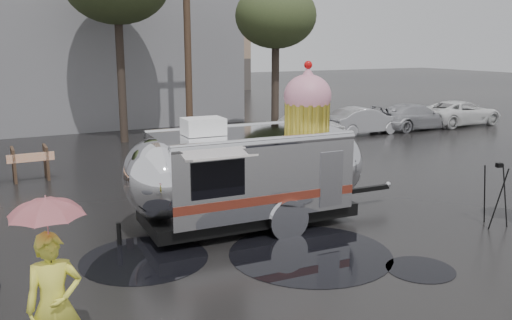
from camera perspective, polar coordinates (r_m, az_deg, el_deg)
ground at (r=9.70m, az=8.94°, el=-12.38°), size 120.00×120.00×0.00m
puddles at (r=8.84m, az=-11.85°, el=-15.05°), size 10.12×8.41×0.01m
utility_pole at (r=22.46m, az=-7.25°, el=13.71°), size 1.60×0.28×9.00m
tree_right at (r=23.04m, az=2.09°, el=14.84°), size 3.36×3.36×6.42m
parked_cars at (r=25.81m, az=14.42°, el=4.54°), size 13.20×1.90×1.50m
airstream_trailer at (r=11.94m, az=-0.47°, el=-0.92°), size 6.87×2.68×3.70m
person_left at (r=7.20m, az=-20.44°, el=-14.13°), size 0.68×0.48×1.83m
umbrella_pink at (r=6.83m, az=-21.08°, el=-6.51°), size 1.09×1.09×2.29m
tripod at (r=13.08m, az=24.00°, el=-2.83°), size 0.57×0.60×1.46m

